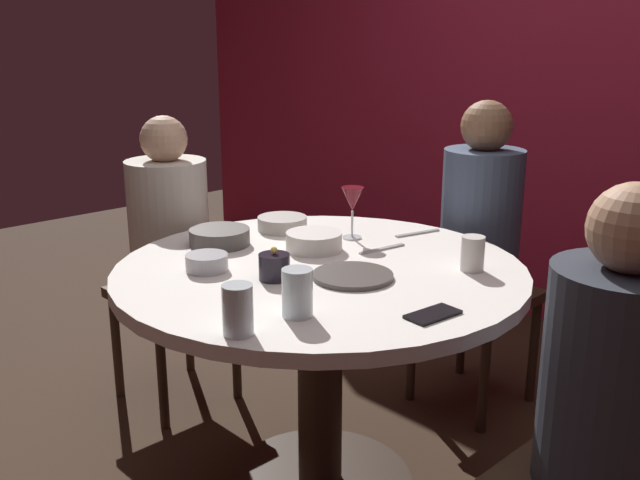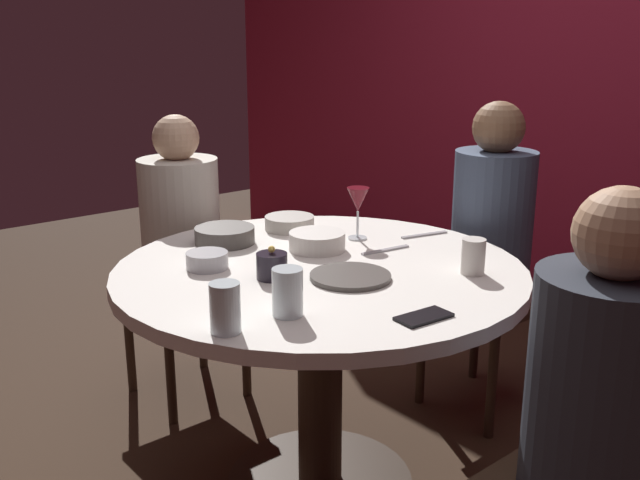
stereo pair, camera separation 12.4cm
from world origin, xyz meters
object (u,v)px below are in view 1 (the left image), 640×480
(bowl_small_white, at_px, (314,241))
(seated_diner_left, at_px, (169,230))
(candle_holder, at_px, (274,267))
(cell_phone, at_px, (433,314))
(cup_by_right_diner, at_px, (238,310))
(wine_glass, at_px, (352,201))
(dinner_plate, at_px, (353,276))
(seated_diner_back, at_px, (480,224))
(seated_diner_right, at_px, (615,384))
(dining_table, at_px, (320,320))
(cup_near_candle, at_px, (473,254))
(bowl_salad_center, at_px, (220,237))
(bowl_serving_large, at_px, (207,262))
(cup_by_left_diner, at_px, (297,293))
(bowl_sauce_side, at_px, (282,223))

(bowl_small_white, bearing_deg, seated_diner_left, -172.05)
(candle_holder, height_order, cell_phone, candle_holder)
(cup_by_right_diner, bearing_deg, wine_glass, 116.21)
(dinner_plate, height_order, cup_by_right_diner, cup_by_right_diner)
(seated_diner_back, relative_size, seated_diner_right, 1.05)
(dining_table, relative_size, cup_near_candle, 11.85)
(bowl_salad_center, distance_m, cup_by_right_diner, 0.74)
(seated_diner_right, distance_m, bowl_serving_large, 1.14)
(bowl_small_white, height_order, cup_near_candle, cup_near_candle)
(wine_glass, relative_size, cup_by_left_diner, 1.47)
(seated_diner_back, relative_size, cell_phone, 8.54)
(bowl_small_white, xyz_separation_m, bowl_sauce_side, (-0.26, 0.09, -0.01))
(dining_table, height_order, dinner_plate, dinner_plate)
(seated_diner_left, distance_m, seated_diner_back, 1.18)
(bowl_sauce_side, xyz_separation_m, cup_near_candle, (0.72, 0.10, 0.03))
(bowl_serving_large, bearing_deg, bowl_sauce_side, 112.70)
(wine_glass, relative_size, cup_near_candle, 1.70)
(cell_phone, bearing_deg, candle_holder, 17.80)
(dinner_plate, height_order, cell_phone, dinner_plate)
(seated_diner_left, xyz_separation_m, seated_diner_back, (0.83, 0.84, 0.03))
(candle_holder, height_order, bowl_serving_large, candle_holder)
(candle_holder, relative_size, bowl_small_white, 0.53)
(bowl_serving_large, bearing_deg, seated_diner_back, 79.91)
(bowl_small_white, relative_size, cup_near_candle, 1.74)
(cup_by_left_diner, bearing_deg, seated_diner_back, 102.16)
(dining_table, bearing_deg, bowl_sauce_side, 154.42)
(bowl_serving_large, height_order, bowl_salad_center, bowl_salad_center)
(bowl_small_white, bearing_deg, cup_by_left_diner, -47.33)
(cup_by_right_diner, bearing_deg, dinner_plate, 100.95)
(bowl_salad_center, bearing_deg, dining_table, 12.41)
(seated_diner_back, distance_m, cell_phone, 1.03)
(seated_diner_back, bearing_deg, cell_phone, 27.72)
(wine_glass, bearing_deg, cup_by_right_diner, -63.79)
(dinner_plate, distance_m, bowl_salad_center, 0.54)
(dinner_plate, height_order, bowl_small_white, bowl_small_white)
(seated_diner_back, xyz_separation_m, bowl_small_white, (-0.13, -0.74, 0.05))
(seated_diner_back, bearing_deg, seated_diner_left, -44.97)
(dinner_plate, relative_size, cell_phone, 1.65)
(dining_table, xyz_separation_m, cup_by_right_diner, (0.24, -0.48, 0.23))
(bowl_serving_large, height_order, bowl_small_white, bowl_small_white)
(bowl_salad_center, xyz_separation_m, cup_by_right_diner, (0.62, -0.40, 0.03))
(bowl_serving_large, bearing_deg, seated_diner_left, 157.16)
(bowl_salad_center, height_order, cup_near_candle, cup_near_candle)
(candle_holder, height_order, wine_glass, wine_glass)
(dinner_plate, relative_size, bowl_sauce_side, 1.32)
(dinner_plate, xyz_separation_m, cell_phone, (0.33, -0.06, -0.00))
(seated_diner_left, relative_size, bowl_salad_center, 5.78)
(dinner_plate, height_order, bowl_sauce_side, bowl_sauce_side)
(candle_holder, height_order, cup_by_right_diner, cup_by_right_diner)
(seated_diner_left, xyz_separation_m, cup_by_right_diner, (1.07, -0.48, 0.12))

